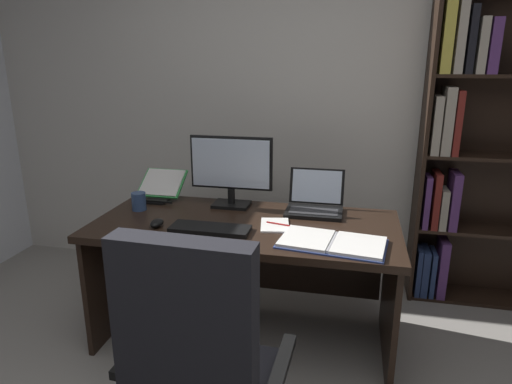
% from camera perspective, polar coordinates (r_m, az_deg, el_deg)
% --- Properties ---
extents(wall_back, '(5.40, 0.12, 2.53)m').
position_cam_1_polar(wall_back, '(3.28, 6.43, 10.74)').
color(wall_back, beige).
rests_on(wall_back, ground).
extents(desk, '(1.67, 0.79, 0.73)m').
position_cam_1_polar(desk, '(2.62, -0.97, -7.28)').
color(desk, black).
rests_on(desk, ground).
extents(bookshelf, '(0.94, 0.27, 2.00)m').
position_cam_1_polar(bookshelf, '(3.19, 26.32, 4.39)').
color(bookshelf, black).
rests_on(bookshelf, ground).
extents(monitor, '(0.50, 0.16, 0.43)m').
position_cam_1_polar(monitor, '(2.69, -3.19, 2.68)').
color(monitor, black).
rests_on(monitor, desk).
extents(laptop, '(0.33, 0.29, 0.23)m').
position_cam_1_polar(laptop, '(2.66, 7.51, -1.42)').
color(laptop, black).
rests_on(laptop, desk).
extents(keyboard, '(0.42, 0.15, 0.02)m').
position_cam_1_polar(keyboard, '(2.36, -5.88, -4.69)').
color(keyboard, black).
rests_on(keyboard, desk).
extents(computer_mouse, '(0.06, 0.10, 0.04)m').
position_cam_1_polar(computer_mouse, '(2.47, -12.54, -3.89)').
color(computer_mouse, black).
rests_on(computer_mouse, desk).
extents(reading_stand_with_book, '(0.28, 0.27, 0.17)m').
position_cam_1_polar(reading_stand_with_book, '(2.95, -12.00, 0.78)').
color(reading_stand_with_book, black).
rests_on(reading_stand_with_book, desk).
extents(open_binder, '(0.55, 0.35, 0.02)m').
position_cam_1_polar(open_binder, '(2.21, 9.68, -6.38)').
color(open_binder, navy).
rests_on(open_binder, desk).
extents(notepad, '(0.18, 0.23, 0.01)m').
position_cam_1_polar(notepad, '(2.42, 2.42, -4.25)').
color(notepad, white).
rests_on(notepad, desk).
extents(pen, '(0.14, 0.04, 0.01)m').
position_cam_1_polar(pen, '(2.42, 2.89, -4.08)').
color(pen, maroon).
rests_on(pen, notepad).
extents(coffee_mug, '(0.08, 0.08, 0.11)m').
position_cam_1_polar(coffee_mug, '(2.75, -14.73, -1.16)').
color(coffee_mug, '#334C7A').
rests_on(coffee_mug, desk).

